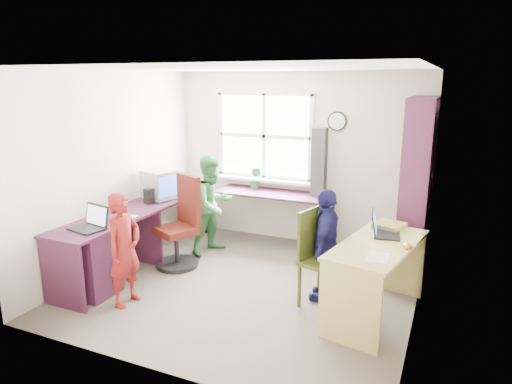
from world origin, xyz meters
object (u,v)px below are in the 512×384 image
(laptop_right, at_px, (382,230))
(person_red, at_px, (124,250))
(l_desk, at_px, (136,240))
(bookshelf, at_px, (416,192))
(person_navy, at_px, (326,245))
(cd_tower, at_px, (319,162))
(right_desk, at_px, (377,264))
(potted_plant, at_px, (255,178))
(person_green, at_px, (213,205))
(swivel_chair, at_px, (181,228))
(crt_monitor, at_px, (160,185))
(laptop_left, at_px, (91,223))
(wooden_chair, at_px, (319,254))

(laptop_right, relative_size, person_red, 0.32)
(l_desk, distance_m, bookshelf, 3.35)
(l_desk, xyz_separation_m, bookshelf, (2.96, 1.47, 0.55))
(person_navy, bearing_deg, cd_tower, -163.05)
(right_desk, relative_size, potted_plant, 4.32)
(right_desk, relative_size, person_red, 1.20)
(l_desk, relative_size, person_red, 2.48)
(bookshelf, bearing_deg, laptop_right, -102.63)
(person_green, relative_size, person_navy, 1.09)
(swivel_chair, bearing_deg, crt_monitor, 176.11)
(laptop_left, height_order, cd_tower, cd_tower)
(bookshelf, xyz_separation_m, crt_monitor, (-3.15, -0.69, -0.06))
(wooden_chair, relative_size, person_green, 0.77)
(right_desk, relative_size, wooden_chair, 1.40)
(bookshelf, height_order, swivel_chair, bookshelf)
(crt_monitor, bearing_deg, right_desk, 6.27)
(laptop_left, height_order, person_navy, person_navy)
(crt_monitor, height_order, potted_plant, crt_monitor)
(laptop_right, bearing_deg, cd_tower, 29.29)
(laptop_left, bearing_deg, swivel_chair, 79.34)
(laptop_right, bearing_deg, laptop_left, 100.32)
(swivel_chair, distance_m, laptop_left, 1.19)
(bookshelf, bearing_deg, cd_tower, 165.60)
(cd_tower, xyz_separation_m, person_red, (-1.36, -2.38, -0.62))
(bookshelf, distance_m, cd_tower, 1.34)
(wooden_chair, height_order, laptop_right, wooden_chair)
(right_desk, height_order, laptop_left, laptop_left)
(right_desk, xyz_separation_m, cd_tower, (-1.06, 1.61, 0.66))
(crt_monitor, height_order, person_navy, person_navy)
(swivel_chair, height_order, potted_plant, swivel_chair)
(wooden_chair, bearing_deg, laptop_left, -145.76)
(person_navy, bearing_deg, person_red, -65.71)
(crt_monitor, distance_m, person_navy, 2.43)
(l_desk, relative_size, wooden_chair, 2.91)
(l_desk, relative_size, cd_tower, 3.20)
(wooden_chair, bearing_deg, crt_monitor, -177.46)
(bookshelf, relative_size, crt_monitor, 4.42)
(swivel_chair, height_order, cd_tower, cd_tower)
(l_desk, relative_size, person_navy, 2.44)
(l_desk, xyz_separation_m, right_desk, (2.74, 0.19, 0.10))
(laptop_right, xyz_separation_m, person_green, (-2.30, 0.64, -0.16))
(swivel_chair, height_order, person_green, person_green)
(laptop_right, xyz_separation_m, cd_tower, (-1.05, 1.35, 0.39))
(swivel_chair, distance_m, person_red, 1.11)
(swivel_chair, relative_size, person_navy, 0.94)
(laptop_right, bearing_deg, right_desk, 173.73)
(wooden_chair, relative_size, cd_tower, 1.10)
(right_desk, xyz_separation_m, bookshelf, (0.22, 1.28, 0.45))
(person_green, bearing_deg, cd_tower, -41.87)
(potted_plant, distance_m, person_navy, 2.04)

